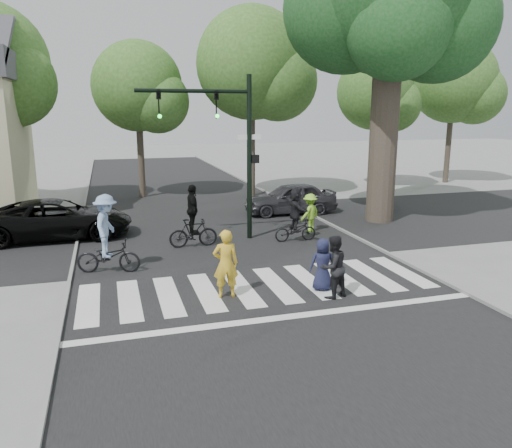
{
  "coord_description": "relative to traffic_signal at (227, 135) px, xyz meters",
  "views": [
    {
      "loc": [
        -3.83,
        -11.47,
        4.76
      ],
      "look_at": [
        0.5,
        3.0,
        1.3
      ],
      "focal_mm": 35.0,
      "sensor_mm": 36.0,
      "label": 1
    }
  ],
  "objects": [
    {
      "name": "ground",
      "position": [
        -0.35,
        -6.2,
        -3.9
      ],
      "size": [
        120.0,
        120.0,
        0.0
      ],
      "primitive_type": "plane",
      "color": "gray",
      "rests_on": "ground"
    },
    {
      "name": "road_stem",
      "position": [
        -0.35,
        -1.2,
        -3.9
      ],
      "size": [
        10.0,
        70.0,
        0.01
      ],
      "primitive_type": "cube",
      "color": "black",
      "rests_on": "ground"
    },
    {
      "name": "road_cross",
      "position": [
        -0.35,
        1.8,
        -3.89
      ],
      "size": [
        70.0,
        10.0,
        0.01
      ],
      "primitive_type": "cube",
      "color": "black",
      "rests_on": "ground"
    },
    {
      "name": "curb_left",
      "position": [
        -5.4,
        -1.2,
        -3.85
      ],
      "size": [
        0.1,
        70.0,
        0.1
      ],
      "primitive_type": "cube",
      "color": "gray",
      "rests_on": "ground"
    },
    {
      "name": "curb_right",
      "position": [
        4.7,
        -1.2,
        -3.85
      ],
      "size": [
        0.1,
        70.0,
        0.1
      ],
      "primitive_type": "cube",
      "color": "gray",
      "rests_on": "ground"
    },
    {
      "name": "crosswalk",
      "position": [
        -0.35,
        -5.54,
        -3.89
      ],
      "size": [
        10.0,
        3.85,
        0.01
      ],
      "color": "silver",
      "rests_on": "ground"
    },
    {
      "name": "traffic_signal",
      "position": [
        0.0,
        0.0,
        0.0
      ],
      "size": [
        4.45,
        0.29,
        6.0
      ],
      "color": "black",
      "rests_on": "ground"
    },
    {
      "name": "eucalyptus",
      "position": [
        7.18,
        1.47,
        5.18
      ],
      "size": [
        8.3,
        7.2,
        13.0
      ],
      "color": "brown",
      "rests_on": "ground"
    },
    {
      "name": "bg_tree_2",
      "position": [
        -2.11,
        10.42,
        1.88
      ],
      "size": [
        5.04,
        4.8,
        8.4
      ],
      "color": "brown",
      "rests_on": "ground"
    },
    {
      "name": "bg_tree_3",
      "position": [
        3.95,
        9.07,
        3.04
      ],
      "size": [
        6.3,
        6.0,
        10.2
      ],
      "color": "brown",
      "rests_on": "ground"
    },
    {
      "name": "bg_tree_4",
      "position": [
        11.88,
        9.93,
        1.73
      ],
      "size": [
        4.83,
        4.6,
        8.15
      ],
      "color": "brown",
      "rests_on": "ground"
    },
    {
      "name": "bg_tree_5",
      "position": [
        17.92,
        10.5,
        2.46
      ],
      "size": [
        5.67,
        5.4,
        9.3
      ],
      "color": "brown",
      "rests_on": "ground"
    },
    {
      "name": "pedestrian_woman",
      "position": [
        -1.42,
        -5.71,
        -3.0
      ],
      "size": [
        0.69,
        0.49,
        1.81
      ],
      "primitive_type": "imported",
      "rotation": [
        0.0,
        0.0,
        3.06
      ],
      "color": "gold",
      "rests_on": "ground"
    },
    {
      "name": "pedestrian_child",
      "position": [
        1.19,
        -5.93,
        -3.18
      ],
      "size": [
        0.78,
        0.6,
        1.43
      ],
      "primitive_type": "imported",
      "rotation": [
        0.0,
        0.0,
        2.92
      ],
      "color": "#1C203E",
      "rests_on": "ground"
    },
    {
      "name": "pedestrian_adult",
      "position": [
        1.22,
        -6.52,
        -3.08
      ],
      "size": [
        0.95,
        0.84,
        1.65
      ],
      "primitive_type": "imported",
      "rotation": [
        0.0,
        0.0,
        3.45
      ],
      "color": "black",
      "rests_on": "ground"
    },
    {
      "name": "cyclist_left",
      "position": [
        -4.31,
        -2.72,
        -2.87
      ],
      "size": [
        1.97,
        1.34,
        2.37
      ],
      "color": "black",
      "rests_on": "ground"
    },
    {
      "name": "cyclist_mid",
      "position": [
        -1.41,
        -0.62,
        -2.98
      ],
      "size": [
        1.71,
        1.04,
        2.24
      ],
      "color": "black",
      "rests_on": "ground"
    },
    {
      "name": "cyclist_right",
      "position": [
        2.36,
        -0.9,
        -3.01
      ],
      "size": [
        1.59,
        1.48,
        1.99
      ],
      "color": "black",
      "rests_on": "ground"
    },
    {
      "name": "car_suv",
      "position": [
        -6.09,
        2.08,
        -3.15
      ],
      "size": [
        5.42,
        2.55,
        1.5
      ],
      "primitive_type": "imported",
      "rotation": [
        0.0,
        0.0,
        1.58
      ],
      "color": "black",
      "rests_on": "ground"
    },
    {
      "name": "car_grey",
      "position": [
        3.95,
        3.9,
        -3.17
      ],
      "size": [
        4.33,
        1.86,
        1.46
      ],
      "primitive_type": "imported",
      "rotation": [
        0.0,
        0.0,
        -1.6
      ],
      "color": "#353439",
      "rests_on": "ground"
    },
    {
      "name": "bystander_hivis",
      "position": [
        3.43,
        0.31,
        -3.13
      ],
      "size": [
        1.14,
        0.99,
        1.54
      ],
      "primitive_type": "imported",
      "rotation": [
        0.0,
        0.0,
        3.67
      ],
      "color": "#8DD430",
      "rests_on": "ground"
    }
  ]
}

